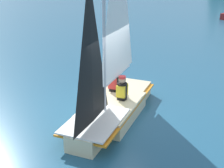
% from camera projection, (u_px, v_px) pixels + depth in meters
% --- Properties ---
extents(ground_plane, '(260.00, 260.00, 0.00)m').
position_uv_depth(ground_plane, '(112.00, 117.00, 9.10)').
color(ground_plane, '#235675').
extents(sailboat_main, '(3.46, 4.14, 5.76)m').
position_uv_depth(sailboat_main, '(112.00, 91.00, 8.79)').
color(sailboat_main, beige).
rests_on(sailboat_main, ground_plane).
extents(sailor_helm, '(0.42, 0.43, 1.16)m').
position_uv_depth(sailor_helm, '(122.00, 93.00, 9.15)').
color(sailor_helm, black).
rests_on(sailor_helm, ground_plane).
extents(sailor_crew, '(0.42, 0.43, 1.16)m').
position_uv_depth(sailor_crew, '(114.00, 85.00, 9.76)').
color(sailor_crew, black).
rests_on(sailor_crew, ground_plane).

